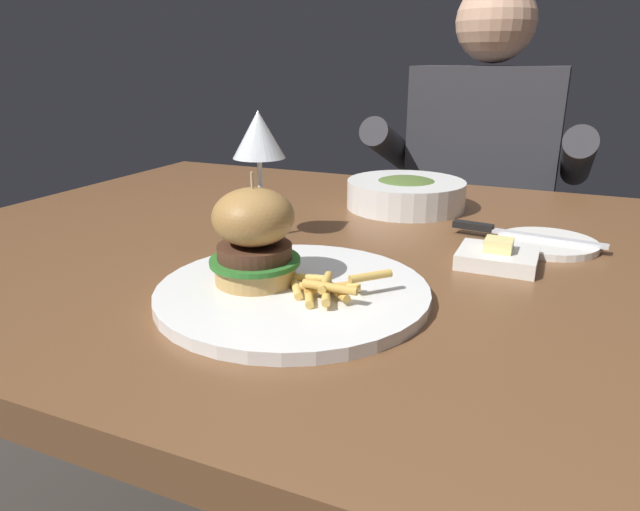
{
  "coord_description": "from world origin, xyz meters",
  "views": [
    {
      "loc": [
        0.22,
        -0.74,
        0.99
      ],
      "look_at": [
        -0.02,
        -0.19,
        0.78
      ],
      "focal_mm": 32.0,
      "sensor_mm": 36.0,
      "label": 1
    }
  ],
  "objects_px": {
    "burger_sandwich": "(254,236)",
    "bread_plate": "(548,243)",
    "butter_dish": "(497,257)",
    "table_knife": "(512,232)",
    "wine_glass": "(259,140)",
    "diner_person": "(476,229)",
    "main_plate": "(293,292)",
    "soup_bowl": "(406,193)"
  },
  "relations": [
    {
      "from": "burger_sandwich",
      "to": "bread_plate",
      "type": "distance_m",
      "value": 0.44
    },
    {
      "from": "bread_plate",
      "to": "butter_dish",
      "type": "bearing_deg",
      "value": -116.9
    },
    {
      "from": "bread_plate",
      "to": "table_knife",
      "type": "xyz_separation_m",
      "value": [
        -0.05,
        0.01,
        0.01
      ]
    },
    {
      "from": "wine_glass",
      "to": "table_knife",
      "type": "height_order",
      "value": "wine_glass"
    },
    {
      "from": "butter_dish",
      "to": "diner_person",
      "type": "distance_m",
      "value": 0.81
    },
    {
      "from": "main_plate",
      "to": "butter_dish",
      "type": "relative_size",
      "value": 3.1
    },
    {
      "from": "burger_sandwich",
      "to": "wine_glass",
      "type": "relative_size",
      "value": 0.67
    },
    {
      "from": "soup_bowl",
      "to": "diner_person",
      "type": "relative_size",
      "value": 0.18
    },
    {
      "from": "butter_dish",
      "to": "burger_sandwich",
      "type": "bearing_deg",
      "value": -139.59
    },
    {
      "from": "table_knife",
      "to": "diner_person",
      "type": "height_order",
      "value": "diner_person"
    },
    {
      "from": "table_knife",
      "to": "bread_plate",
      "type": "bearing_deg",
      "value": -7.01
    },
    {
      "from": "bread_plate",
      "to": "butter_dish",
      "type": "xyz_separation_m",
      "value": [
        -0.06,
        -0.11,
        0.01
      ]
    },
    {
      "from": "burger_sandwich",
      "to": "soup_bowl",
      "type": "height_order",
      "value": "burger_sandwich"
    },
    {
      "from": "main_plate",
      "to": "bread_plate",
      "type": "height_order",
      "value": "main_plate"
    },
    {
      "from": "soup_bowl",
      "to": "bread_plate",
      "type": "bearing_deg",
      "value": -29.18
    },
    {
      "from": "main_plate",
      "to": "diner_person",
      "type": "height_order",
      "value": "diner_person"
    },
    {
      "from": "bread_plate",
      "to": "butter_dish",
      "type": "distance_m",
      "value": 0.12
    },
    {
      "from": "wine_glass",
      "to": "soup_bowl",
      "type": "bearing_deg",
      "value": 61.17
    },
    {
      "from": "main_plate",
      "to": "burger_sandwich",
      "type": "bearing_deg",
      "value": -176.97
    },
    {
      "from": "main_plate",
      "to": "soup_bowl",
      "type": "height_order",
      "value": "soup_bowl"
    },
    {
      "from": "butter_dish",
      "to": "diner_person",
      "type": "height_order",
      "value": "diner_person"
    },
    {
      "from": "soup_bowl",
      "to": "diner_person",
      "type": "distance_m",
      "value": 0.57
    },
    {
      "from": "main_plate",
      "to": "wine_glass",
      "type": "xyz_separation_m",
      "value": [
        -0.14,
        0.19,
        0.14
      ]
    },
    {
      "from": "burger_sandwich",
      "to": "wine_glass",
      "type": "distance_m",
      "value": 0.23
    },
    {
      "from": "burger_sandwich",
      "to": "bread_plate",
      "type": "relative_size",
      "value": 0.91
    },
    {
      "from": "burger_sandwich",
      "to": "wine_glass",
      "type": "bearing_deg",
      "value": 117.35
    },
    {
      "from": "wine_glass",
      "to": "diner_person",
      "type": "relative_size",
      "value": 0.16
    },
    {
      "from": "bread_plate",
      "to": "diner_person",
      "type": "xyz_separation_m",
      "value": [
        -0.19,
        0.67,
        -0.18
      ]
    },
    {
      "from": "main_plate",
      "to": "burger_sandwich",
      "type": "distance_m",
      "value": 0.08
    },
    {
      "from": "wine_glass",
      "to": "table_knife",
      "type": "distance_m",
      "value": 0.39
    },
    {
      "from": "soup_bowl",
      "to": "diner_person",
      "type": "xyz_separation_m",
      "value": [
        0.06,
        0.53,
        -0.2
      ]
    },
    {
      "from": "main_plate",
      "to": "soup_bowl",
      "type": "bearing_deg",
      "value": 89.62
    },
    {
      "from": "butter_dish",
      "to": "bread_plate",
      "type": "bearing_deg",
      "value": 63.1
    },
    {
      "from": "table_knife",
      "to": "diner_person",
      "type": "distance_m",
      "value": 0.7
    },
    {
      "from": "wine_glass",
      "to": "soup_bowl",
      "type": "distance_m",
      "value": 0.33
    },
    {
      "from": "table_knife",
      "to": "diner_person",
      "type": "bearing_deg",
      "value": 101.98
    },
    {
      "from": "burger_sandwich",
      "to": "soup_bowl",
      "type": "bearing_deg",
      "value": 83.85
    },
    {
      "from": "wine_glass",
      "to": "bread_plate",
      "type": "distance_m",
      "value": 0.44
    },
    {
      "from": "burger_sandwich",
      "to": "diner_person",
      "type": "height_order",
      "value": "diner_person"
    },
    {
      "from": "main_plate",
      "to": "burger_sandwich",
      "type": "height_order",
      "value": "burger_sandwich"
    },
    {
      "from": "main_plate",
      "to": "diner_person",
      "type": "bearing_deg",
      "value": 86.44
    },
    {
      "from": "soup_bowl",
      "to": "butter_dish",
      "type": "bearing_deg",
      "value": -52.33
    }
  ]
}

